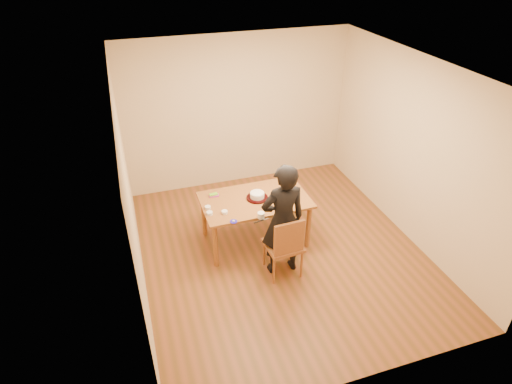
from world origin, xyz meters
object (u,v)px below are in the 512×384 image
object	(u,v)px
dining_chair	(283,245)
cake	(257,195)
dining_table	(255,200)
cake_plate	(257,198)
person	(283,221)

from	to	relation	value
dining_chair	cake	world-z (taller)	cake
dining_table	cake	xyz separation A→B (m)	(0.04, 0.01, 0.08)
dining_chair	cake_plate	distance (m)	0.85
dining_table	person	world-z (taller)	person
person	dining_table	bearing A→B (deg)	-78.58
cake_plate	cake	size ratio (longest dim) A/B	1.51
cake_plate	person	xyz separation A→B (m)	(0.11, -0.74, 0.07)
dining_table	dining_chair	bearing A→B (deg)	-79.55
dining_table	cake_plate	xyz separation A→B (m)	(0.04, 0.01, 0.03)
dining_table	cake_plate	world-z (taller)	cake_plate
dining_chair	cake_plate	bearing A→B (deg)	95.05
dining_table	cake_plate	size ratio (longest dim) A/B	4.98
dining_chair	person	bearing A→B (deg)	86.74
dining_table	cake	world-z (taller)	cake
dining_chair	cake_plate	size ratio (longest dim) A/B	1.49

